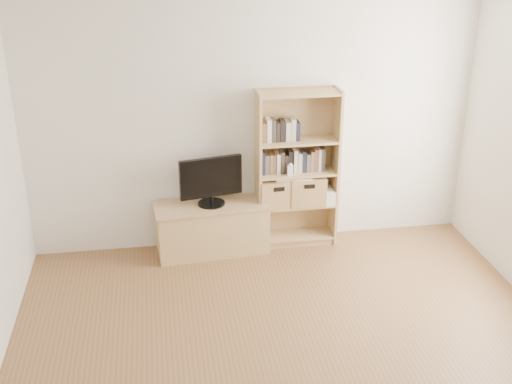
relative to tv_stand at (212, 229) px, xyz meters
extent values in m
cube|color=silver|center=(0.45, 0.21, 1.05)|extent=(4.50, 0.02, 2.60)
cube|color=white|center=(0.45, -2.29, 2.35)|extent=(4.50, 5.00, 0.01)
cube|color=tan|center=(0.00, 0.00, 0.00)|extent=(1.14, 0.51, 0.51)
cube|color=tan|center=(0.88, 0.06, 0.57)|extent=(0.82, 0.29, 1.64)
cube|color=black|center=(0.00, 0.00, 0.52)|extent=(0.63, 0.16, 0.49)
cube|color=black|center=(0.88, 0.08, 0.65)|extent=(0.76, 0.16, 0.20)
cube|color=black|center=(0.70, 0.08, 0.98)|extent=(0.37, 0.15, 0.19)
cube|color=white|center=(0.79, -0.03, 0.60)|extent=(0.06, 0.04, 0.11)
cube|color=#9A6945|center=(0.66, 0.06, 0.35)|extent=(0.36, 0.31, 0.29)
cube|color=#9A6945|center=(0.98, 0.06, 0.35)|extent=(0.37, 0.31, 0.30)
cube|color=white|center=(0.84, 0.06, 0.50)|extent=(0.39, 0.29, 0.03)
cube|color=silver|center=(1.17, 0.06, 0.27)|extent=(0.19, 0.28, 0.13)
camera|label=1|loc=(-0.49, -5.82, 2.96)|focal=45.00mm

